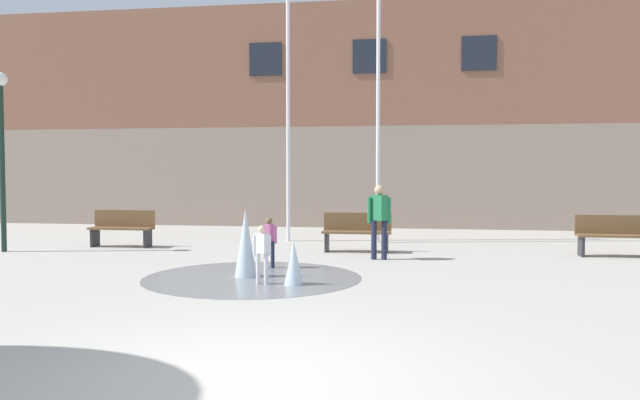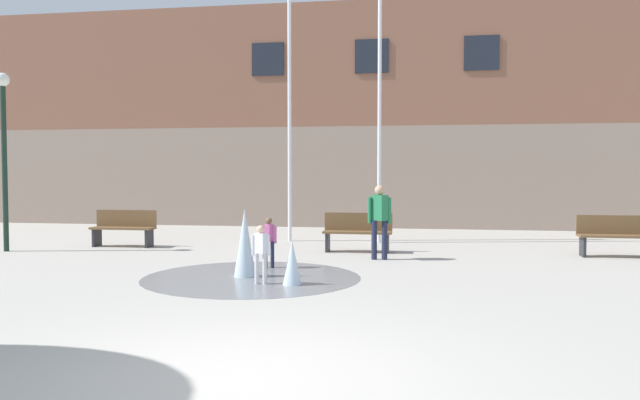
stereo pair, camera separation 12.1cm
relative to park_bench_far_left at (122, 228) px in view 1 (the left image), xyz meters
The scene contains 12 objects.
ground_plane 10.82m from the park_bench_far_left, 58.10° to the right, with size 100.00×100.00×0.00m, color #B2ADA3.
library_building 11.20m from the park_bench_far_left, 57.76° to the left, with size 36.00×6.05×7.52m.
splash_fountain 6.02m from the park_bench_far_left, 41.65° to the right, with size 3.87×3.87×1.22m.
park_bench_far_left is the anchor object (origin of this frame).
park_bench_near_trashcan 5.90m from the park_bench_far_left, ahead, with size 1.60×0.44×0.91m.
park_bench_far_right 11.60m from the park_bench_far_left, ahead, with size 1.60×0.44×0.91m.
teen_by_trashcan 6.63m from the park_bench_far_left, 11.25° to the right, with size 0.50×0.38×1.59m.
child_with_pink_shirt 6.55m from the park_bench_far_left, 43.77° to the right, with size 0.31×0.21×0.99m.
child_running 5.25m from the park_bench_far_left, 32.24° to the right, with size 0.31×0.23×0.99m.
flagpole_left 5.87m from the park_bench_far_left, 26.08° to the left, with size 0.80×0.10×8.43m.
flagpole_right 7.52m from the park_bench_far_left, 16.78° to the left, with size 0.80×0.10×7.81m.
lamp_post_left_lane 3.47m from the park_bench_far_left, 150.05° to the right, with size 0.32×0.32×4.18m.
Camera 1 is at (1.55, -5.40, 1.89)m, focal length 35.00 mm.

